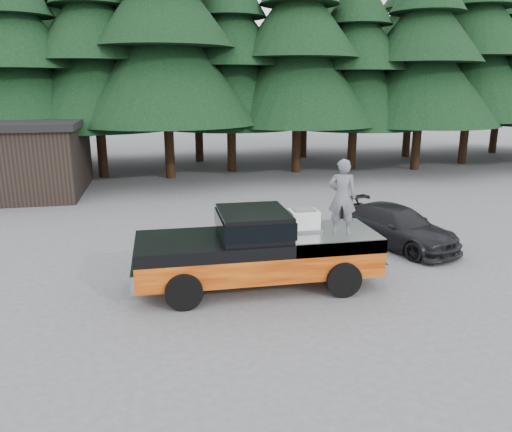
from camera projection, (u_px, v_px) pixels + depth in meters
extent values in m
plane|color=#4B4B4E|center=(226.00, 278.00, 12.85)|extent=(120.00, 120.00, 0.00)
cube|color=black|center=(253.00, 223.00, 11.92)|extent=(1.66, 1.90, 0.59)
cube|color=silver|center=(304.00, 221.00, 12.32)|extent=(0.70, 0.58, 0.48)
imported|color=#585860|center=(342.00, 197.00, 11.84)|extent=(0.78, 0.66, 1.82)
imported|color=black|center=(396.00, 226.00, 15.29)|extent=(3.18, 4.49, 1.21)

